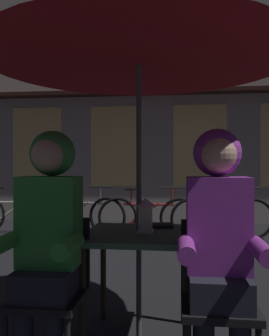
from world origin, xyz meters
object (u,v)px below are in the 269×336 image
Objects in this scene: bicycle_fourth at (222,218)px; lantern at (146,214)px; patio_umbrella at (139,37)px; bicycle_second at (80,214)px; person_right_hooded at (219,229)px; bicycle_third at (148,217)px; cafe_table at (139,247)px; person_left_hooded at (48,226)px; bicycle_nearest at (16,213)px; chair_left at (52,284)px; chair_right at (217,291)px; book at (159,226)px.

lantern is at bearing -105.31° from bicycle_fourth.
bicycle_second is at bearing 111.39° from patio_umbrella.
person_right_hooded reaches higher than lantern.
bicycle_second is (-1.87, 3.98, -0.50)m from person_right_hooded.
person_right_hooded is 0.83× the size of bicycle_third.
cafe_table is 0.44× the size of bicycle_fourth.
lantern is at bearing -85.91° from bicycle_third.
person_left_hooded is 4.12m from bicycle_second.
person_right_hooded is 0.84× the size of bicycle_nearest.
chair_left is at bearing -142.45° from patio_umbrella.
patio_umbrella is at bearing 0.00° from cafe_table.
chair_right is 0.52× the size of bicycle_nearest.
bicycle_second is 8.29× the size of book.
chair_right is 4.35m from bicycle_second.
chair_right is (0.48, -0.37, -1.57)m from patio_umbrella.
bicycle_second is at bearing 102.91° from person_left_hooded.
book is (-0.35, 0.58, 0.26)m from chair_right.
bicycle_second is (-0.91, 3.98, -0.50)m from person_left_hooded.
bicycle_nearest is at bearing 178.75° from bicycle_fourth.
chair_right is at bearing 3.39° from person_left_hooded.
book is at bearing 59.17° from patio_umbrella.
bicycle_nearest is 0.99× the size of bicycle_third.
bicycle_fourth is (0.95, 3.46, -0.51)m from lantern.
patio_umbrella reaches higher than person_right_hooded.
bicycle_second is (-1.87, 3.93, -0.14)m from chair_right.
bicycle_nearest is (-3.01, 3.96, -0.50)m from person_right_hooded.
bicycle_third is (-0.20, 3.43, -1.71)m from patio_umbrella.
bicycle_fourth is at bearing 66.40° from book.
book is at bearing 43.73° from chair_left.
person_right_hooded is 3.95m from bicycle_fourth.
patio_umbrella reaches higher than cafe_table.
bicycle_fourth is at bearing 73.99° from cafe_table.
person_left_hooded is at bearing -62.58° from bicycle_nearest.
person_left_hooded reaches higher than chair_right.
chair_right is 0.36m from person_right_hooded.
person_right_hooded is at bearing 0.00° from person_left_hooded.
bicycle_nearest is at bearing 117.76° from chair_left.
chair_right is (0.96, 0.00, 0.00)m from chair_left.
bicycle_second is at bearing 115.19° from person_right_hooded.
patio_umbrella is 1.65× the size of person_left_hooded.
cafe_table is 0.67m from person_left_hooded.
chair_left is 4.35× the size of book.
bicycle_nearest is at bearing 177.59° from bicycle_third.
chair_left is at bearing -62.24° from bicycle_nearest.
chair_right is at bearing -97.62° from bicycle_fourth.
chair_left is 4.41m from bicycle_nearest.
bicycle_third is at bearing -178.97° from bicycle_fourth.
book is (-0.87, -3.25, 0.41)m from bicycle_fourth.
bicycle_nearest is at bearing 120.03° from book.
lantern is at bearing -119.31° from book.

